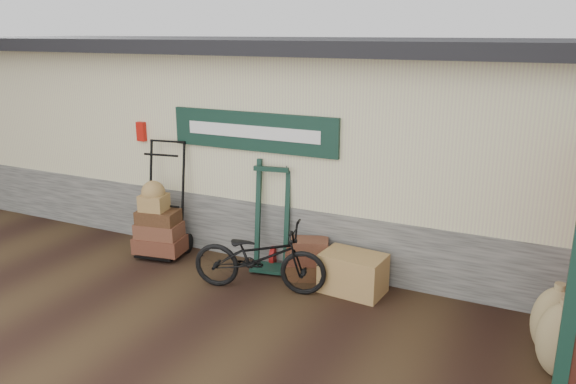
% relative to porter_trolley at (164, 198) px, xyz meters
% --- Properties ---
extents(ground, '(80.00, 80.00, 0.00)m').
position_rel_porter_trolley_xyz_m(ground, '(1.69, -0.65, -0.88)').
color(ground, black).
rests_on(ground, ground).
extents(station_building, '(14.40, 4.10, 3.20)m').
position_rel_porter_trolley_xyz_m(station_building, '(1.69, 2.09, 0.73)').
color(station_building, '#4C4C47').
rests_on(station_building, ground).
extents(porter_trolley, '(0.98, 0.80, 1.76)m').
position_rel_porter_trolley_xyz_m(porter_trolley, '(0.00, 0.00, 0.00)').
color(porter_trolley, black).
rests_on(porter_trolley, ground).
extents(green_barrow, '(0.65, 0.58, 1.57)m').
position_rel_porter_trolley_xyz_m(green_barrow, '(1.74, 0.20, -0.10)').
color(green_barrow, '#112D22').
rests_on(green_barrow, ground).
extents(suitcase_stack, '(0.75, 0.61, 0.57)m').
position_rel_porter_trolley_xyz_m(suitcase_stack, '(2.35, 0.11, -0.60)').
color(suitcase_stack, '#3B2413').
rests_on(suitcase_stack, ground).
extents(wicker_hamper, '(0.85, 0.60, 0.53)m').
position_rel_porter_trolley_xyz_m(wicker_hamper, '(3.07, -0.05, -0.62)').
color(wicker_hamper, olive).
rests_on(wicker_hamper, ground).
extents(bicycle, '(1.03, 1.88, 1.04)m').
position_rel_porter_trolley_xyz_m(bicycle, '(1.94, -0.53, -0.36)').
color(bicycle, black).
rests_on(bicycle, ground).
extents(burlap_sack_left, '(0.51, 0.44, 0.78)m').
position_rel_porter_trolley_xyz_m(burlap_sack_left, '(5.48, -0.56, -0.49)').
color(burlap_sack_left, olive).
rests_on(burlap_sack_left, ground).
extents(burlap_sack_right, '(0.61, 0.57, 0.79)m').
position_rel_porter_trolley_xyz_m(burlap_sack_right, '(5.54, -0.94, -0.49)').
color(burlap_sack_right, olive).
rests_on(burlap_sack_right, ground).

